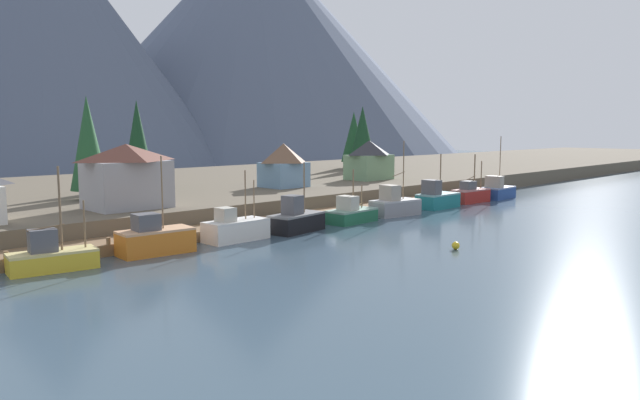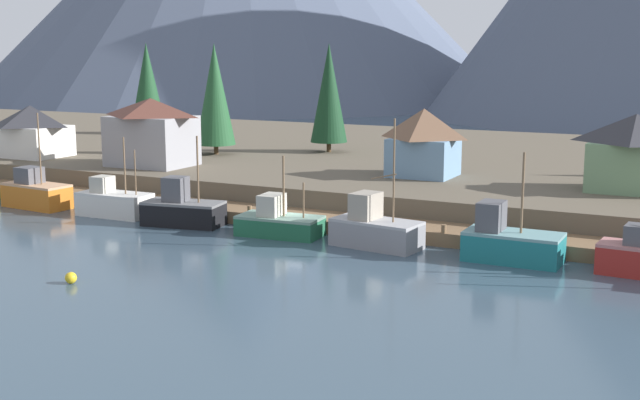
{
  "view_description": "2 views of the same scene",
  "coord_description": "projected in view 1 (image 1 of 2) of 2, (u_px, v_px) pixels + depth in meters",
  "views": [
    {
      "loc": [
        -50.28,
        -47.65,
        10.75
      ],
      "look_at": [
        -1.6,
        1.64,
        2.4
      ],
      "focal_mm": 33.8,
      "sensor_mm": 36.0,
      "label": 1
    },
    {
      "loc": [
        29.94,
        -54.71,
        13.75
      ],
      "look_at": [
        0.79,
        3.05,
        1.98
      ],
      "focal_mm": 46.62,
      "sensor_mm": 36.0,
      "label": 2
    }
  ],
  "objects": [
    {
      "name": "dock",
      "position": [
        328.0,
        214.0,
        71.36
      ],
      "size": [
        80.0,
        4.0,
        1.6
      ],
      "color": "brown",
      "rests_on": "ground_plane"
    },
    {
      "name": "conifer_near_right",
      "position": [
        138.0,
        140.0,
        81.13
      ],
      "size": [
        4.07,
        4.07,
        11.97
      ],
      "color": "#4C3823",
      "rests_on": "shoreline_bank"
    },
    {
      "name": "conifer_back_left",
      "position": [
        354.0,
        137.0,
        122.6
      ],
      "size": [
        5.12,
        5.12,
        11.48
      ],
      "color": "#4C3823",
      "rests_on": "shoreline_bank"
    },
    {
      "name": "mountain_east_peak",
      "position": [
        254.0,
        42.0,
        239.9
      ],
      "size": [
        163.55,
        163.55,
        89.22
      ],
      "primitive_type": "cone",
      "color": "#4C566B",
      "rests_on": "ground_plane"
    },
    {
      "name": "shoreline_bank",
      "position": [
        189.0,
        190.0,
        92.47
      ],
      "size": [
        400.0,
        56.0,
        2.5
      ],
      "primitive_type": "cube",
      "color": "brown",
      "rests_on": "ground_plane"
    },
    {
      "name": "house_blue",
      "position": [
        284.0,
        165.0,
        83.69
      ],
      "size": [
        5.83,
        5.28,
        6.08
      ],
      "color": "#6689A8",
      "rests_on": "shoreline_bank"
    },
    {
      "name": "fishing_boat_yellow",
      "position": [
        51.0,
        257.0,
        45.3
      ],
      "size": [
        6.55,
        3.32,
        7.89
      ],
      "rotation": [
        0.0,
        0.0,
        -0.15
      ],
      "color": "gold",
      "rests_on": "ground_plane"
    },
    {
      "name": "conifer_mid_right",
      "position": [
        88.0,
        143.0,
        68.93
      ],
      "size": [
        4.27,
        4.27,
        11.91
      ],
      "color": "#4C3823",
      "rests_on": "shoreline_bank"
    },
    {
      "name": "fishing_boat_blue",
      "position": [
        497.0,
        191.0,
        91.43
      ],
      "size": [
        6.33,
        3.44,
        9.45
      ],
      "rotation": [
        0.0,
        0.0,
        0.06
      ],
      "color": "navy",
      "rests_on": "ground_plane"
    },
    {
      "name": "fishing_boat_red",
      "position": [
        471.0,
        194.0,
        86.78
      ],
      "size": [
        6.4,
        2.86,
        6.92
      ],
      "rotation": [
        0.0,
        0.0,
        -0.06
      ],
      "color": "maroon",
      "rests_on": "ground_plane"
    },
    {
      "name": "fishing_boat_green",
      "position": [
        351.0,
        214.0,
        68.44
      ],
      "size": [
        6.46,
        3.47,
        6.06
      ],
      "rotation": [
        0.0,
        0.0,
        0.07
      ],
      "color": "#1E5B3D",
      "rests_on": "ground_plane"
    },
    {
      "name": "fishing_boat_orange",
      "position": [
        155.0,
        239.0,
        51.32
      ],
      "size": [
        6.47,
        3.26,
        8.37
      ],
      "rotation": [
        0.0,
        0.0,
        -0.09
      ],
      "color": "#CC6B1E",
      "rests_on": "ground_plane"
    },
    {
      "name": "fishing_boat_black",
      "position": [
        296.0,
        220.0,
        62.25
      ],
      "size": [
        6.64,
        3.84,
        7.15
      ],
      "rotation": [
        0.0,
        0.0,
        0.16
      ],
      "color": "black",
      "rests_on": "ground_plane"
    },
    {
      "name": "fishing_boat_white",
      "position": [
        235.0,
        229.0,
        57.45
      ],
      "size": [
        6.31,
        2.91,
        6.68
      ],
      "rotation": [
        0.0,
        0.0,
        0.02
      ],
      "color": "silver",
      "rests_on": "ground_plane"
    },
    {
      "name": "fishing_boat_teal",
      "position": [
        437.0,
        199.0,
        80.64
      ],
      "size": [
        6.26,
        3.07,
        7.26
      ],
      "rotation": [
        0.0,
        0.0,
        0.0
      ],
      "color": "#196B70",
      "rests_on": "ground_plane"
    },
    {
      "name": "fishing_boat_grey",
      "position": [
        394.0,
        205.0,
        73.81
      ],
      "size": [
        6.58,
        3.69,
        9.13
      ],
      "rotation": [
        0.0,
        0.0,
        -0.13
      ],
      "color": "gray",
      "rests_on": "ground_plane"
    },
    {
      "name": "ground_plane",
      "position": [
        236.0,
        208.0,
        84.21
      ],
      "size": [
        400.0,
        400.0,
        1.0
      ],
      "primitive_type": "cube",
      "color": "#384C5B"
    },
    {
      "name": "channel_buoy",
      "position": [
        456.0,
        246.0,
        53.36
      ],
      "size": [
        0.7,
        0.7,
        0.7
      ],
      "primitive_type": "sphere",
      "color": "gold",
      "rests_on": "ground_plane"
    },
    {
      "name": "conifer_mid_left",
      "position": [
        362.0,
        134.0,
        116.2
      ],
      "size": [
        5.19,
        5.19,
        12.38
      ],
      "color": "#4C3823",
      "rests_on": "shoreline_bank"
    },
    {
      "name": "house_grey",
      "position": [
        127.0,
        176.0,
        61.64
      ],
      "size": [
        8.04,
        6.03,
        6.6
      ],
      "color": "gray",
      "rests_on": "shoreline_bank"
    },
    {
      "name": "house_green",
      "position": [
        369.0,
        160.0,
        95.89
      ],
      "size": [
        7.16,
        5.18,
        6.23
      ],
      "color": "#6B8E66",
      "rests_on": "shoreline_bank"
    },
    {
      "name": "mountain_central_peak",
      "position": [
        46.0,
        39.0,
        170.65
      ],
      "size": [
        101.56,
        101.56,
        71.27
      ],
      "primitive_type": "cone",
      "color": "#4C566B",
      "rests_on": "ground_plane"
    }
  ]
}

